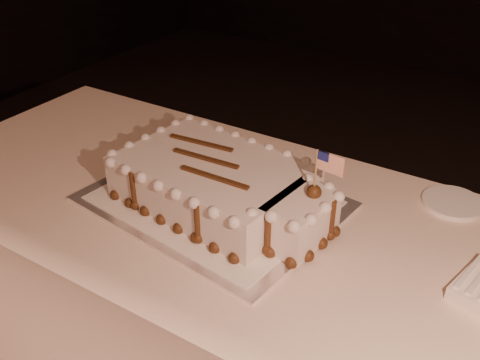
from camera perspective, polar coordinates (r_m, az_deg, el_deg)
The scene contains 6 objects.
room_shell at distance 0.47m, azimuth -13.39°, elevation 17.00°, with size 6.10×8.10×2.90m.
banquet_table at distance 1.50m, azimuth 8.57°, elevation -18.16°, with size 2.40×0.80×0.75m, color #FBD9C2.
cake_board at distance 1.36m, azimuth -2.86°, elevation -2.29°, with size 0.61×0.45×0.01m, color white.
doily at distance 1.36m, azimuth -2.86°, elevation -2.12°, with size 0.54×0.41×0.00m, color white.
sheet_cake at distance 1.31m, azimuth -1.87°, elevation -0.60°, with size 0.59×0.38×0.23m.
side_plate at distance 1.46m, azimuth 21.74°, elevation -2.26°, with size 0.15×0.15×0.01m, color white.
Camera 1 is at (0.33, -0.32, 1.51)m, focal length 40.00 mm.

